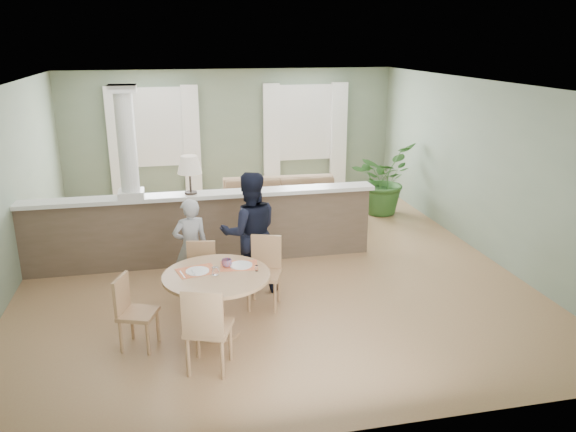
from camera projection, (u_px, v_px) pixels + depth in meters
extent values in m
plane|color=tan|center=(264.00, 263.00, 8.65)|extent=(8.00, 8.00, 0.00)
cube|color=gray|center=(231.00, 134.00, 11.97)|extent=(7.00, 0.02, 2.70)
cube|color=gray|center=(6.00, 191.00, 7.54)|extent=(0.02, 8.00, 2.70)
cube|color=gray|center=(479.00, 167.00, 8.94)|extent=(0.02, 8.00, 2.70)
cube|color=gray|center=(347.00, 293.00, 4.51)|extent=(7.00, 0.02, 2.70)
cube|color=white|center=(262.00, 84.00, 7.83)|extent=(7.00, 8.00, 0.02)
cube|color=white|center=(154.00, 127.00, 11.56)|extent=(1.10, 0.02, 1.50)
cube|color=white|center=(154.00, 127.00, 11.53)|extent=(1.22, 0.04, 1.62)
cube|color=white|center=(305.00, 123.00, 12.20)|extent=(1.10, 0.02, 1.50)
cube|color=white|center=(305.00, 123.00, 12.18)|extent=(1.22, 0.04, 1.62)
cube|color=white|center=(117.00, 144.00, 11.42)|extent=(0.35, 0.10, 2.30)
cube|color=white|center=(192.00, 141.00, 11.72)|extent=(0.35, 0.10, 2.30)
cube|color=white|center=(272.00, 138.00, 12.06)|extent=(0.35, 0.10, 2.30)
cube|color=white|center=(338.00, 136.00, 12.36)|extent=(0.35, 0.10, 2.30)
cube|color=brown|center=(203.00, 230.00, 8.50)|extent=(5.20, 0.22, 1.05)
cube|color=white|center=(201.00, 195.00, 8.33)|extent=(5.32, 0.36, 0.06)
cube|color=white|center=(131.00, 194.00, 8.10)|extent=(0.36, 0.36, 0.10)
cylinder|color=white|center=(127.00, 143.00, 7.88)|extent=(0.26, 0.26, 1.39)
cube|color=white|center=(122.00, 88.00, 7.65)|extent=(0.38, 0.38, 0.10)
cylinder|color=black|center=(191.00, 193.00, 8.29)|extent=(0.18, 0.18, 0.03)
cylinder|color=black|center=(190.00, 183.00, 8.24)|extent=(0.03, 0.03, 0.28)
cone|color=beige|center=(189.00, 165.00, 8.16)|extent=(0.36, 0.36, 0.26)
imported|color=olive|center=(282.00, 202.00, 10.40)|extent=(2.81, 1.22, 0.80)
imported|color=#336327|center=(382.00, 179.00, 10.94)|extent=(1.62, 1.62, 1.37)
cylinder|color=tan|center=(219.00, 331.00, 6.60)|extent=(0.52, 0.52, 0.04)
cylinder|color=tan|center=(218.00, 304.00, 6.50)|extent=(0.14, 0.14, 0.66)
cylinder|color=tan|center=(217.00, 276.00, 6.39)|extent=(1.23, 1.23, 0.04)
cube|color=red|center=(197.00, 271.00, 6.46)|extent=(0.50, 0.41, 0.01)
cube|color=red|center=(239.00, 265.00, 6.61)|extent=(0.47, 0.37, 0.01)
cylinder|color=white|center=(197.00, 271.00, 6.43)|extent=(0.27, 0.27, 0.01)
cylinder|color=white|center=(241.00, 265.00, 6.60)|extent=(0.27, 0.27, 0.01)
cylinder|color=white|center=(215.00, 271.00, 6.34)|extent=(0.08, 0.08, 0.09)
cube|color=silver|center=(194.00, 273.00, 6.36)|extent=(0.06, 0.18, 0.00)
cube|color=silver|center=(182.00, 274.00, 6.35)|extent=(0.06, 0.22, 0.00)
cylinder|color=white|center=(257.00, 268.00, 6.45)|extent=(0.04, 0.04, 0.07)
cylinder|color=silver|center=(257.00, 265.00, 6.44)|extent=(0.04, 0.04, 0.01)
imported|color=#2465A8|center=(227.00, 263.00, 6.57)|extent=(0.15, 0.15, 0.10)
cube|color=tan|center=(201.00, 278.00, 7.09)|extent=(0.45, 0.45, 0.05)
cylinder|color=tan|center=(187.00, 299.00, 7.00)|extent=(0.04, 0.04, 0.39)
cylinder|color=tan|center=(212.00, 299.00, 7.01)|extent=(0.04, 0.04, 0.39)
cylinder|color=tan|center=(191.00, 289.00, 7.30)|extent=(0.04, 0.04, 0.39)
cylinder|color=tan|center=(215.00, 288.00, 7.30)|extent=(0.04, 0.04, 0.39)
cube|color=tan|center=(201.00, 256.00, 7.18)|extent=(0.36, 0.10, 0.42)
cube|color=tan|center=(264.00, 275.00, 7.12)|extent=(0.53, 0.53, 0.05)
cylinder|color=tan|center=(249.00, 296.00, 7.05)|extent=(0.04, 0.04, 0.42)
cylinder|color=tan|center=(275.00, 298.00, 7.01)|extent=(0.04, 0.04, 0.42)
cylinder|color=tan|center=(254.00, 285.00, 7.36)|extent=(0.04, 0.04, 0.42)
cylinder|color=tan|center=(279.00, 287.00, 7.32)|extent=(0.04, 0.04, 0.42)
cube|color=tan|center=(266.00, 252.00, 7.22)|extent=(0.38, 0.17, 0.45)
cube|color=tan|center=(209.00, 328.00, 5.75)|extent=(0.56, 0.56, 0.05)
cylinder|color=tan|center=(230.00, 341.00, 5.97)|extent=(0.04, 0.04, 0.45)
cylinder|color=tan|center=(198.00, 339.00, 6.01)|extent=(0.04, 0.04, 0.45)
cylinder|color=tan|center=(222.00, 360.00, 5.63)|extent=(0.04, 0.04, 0.45)
cylinder|color=tan|center=(188.00, 357.00, 5.68)|extent=(0.04, 0.04, 0.45)
cube|color=tan|center=(202.00, 314.00, 5.48)|extent=(0.41, 0.18, 0.48)
cube|color=tan|center=(138.00, 314.00, 6.18)|extent=(0.49, 0.49, 0.05)
cylinder|color=tan|center=(148.00, 339.00, 6.08)|extent=(0.04, 0.04, 0.39)
cylinder|color=tan|center=(158.00, 325.00, 6.37)|extent=(0.04, 0.04, 0.39)
cylinder|color=tan|center=(121.00, 337.00, 6.12)|extent=(0.04, 0.04, 0.39)
cylinder|color=tan|center=(132.00, 323.00, 6.41)|extent=(0.04, 0.04, 0.39)
cube|color=tan|center=(121.00, 294.00, 6.13)|extent=(0.16, 0.35, 0.42)
imported|color=#A0A1A5|center=(191.00, 246.00, 7.47)|extent=(0.54, 0.42, 1.32)
imported|color=black|center=(250.00, 232.00, 7.49)|extent=(0.81, 0.64, 1.66)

